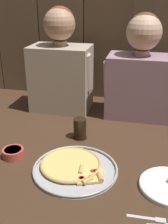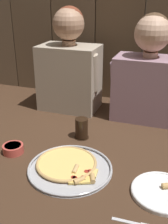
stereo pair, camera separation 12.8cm
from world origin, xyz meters
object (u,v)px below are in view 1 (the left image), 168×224
Objects in this scene: pizza_tray at (74,167)px; diner_left at (61,66)px; diner_right at (141,71)px; drinking_glass at (80,129)px; dipping_bowl at (13,152)px.

pizza_tray is 0.58× the size of diner_left.
drinking_glass is at bearing -127.72° from diner_right.
diner_right reaches higher than dipping_bowl.
diner_left is (-0.25, 0.62, 0.27)m from pizza_tray.
pizza_tray is at bearing -68.43° from diner_left.
drinking_glass is 0.50m from diner_right.
diner_left is 0.48m from diner_right.
diner_right is at bearing 69.60° from pizza_tray.
diner_right is at bearing 0.06° from diner_left.
pizza_tray is at bearing -81.49° from drinking_glass.
pizza_tray is 0.61× the size of diner_right.
diner_right reaches higher than pizza_tray.
dipping_bowl is (-0.29, 0.03, 0.01)m from pizza_tray.
drinking_glass is (-0.04, 0.27, 0.04)m from pizza_tray.
diner_left is 1.04× the size of diner_right.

